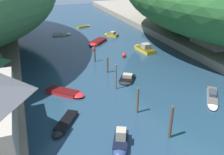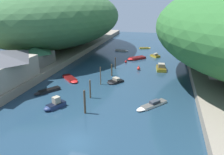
{
  "view_description": "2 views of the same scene",
  "coord_description": "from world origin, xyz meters",
  "px_view_note": "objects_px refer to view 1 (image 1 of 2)",
  "views": [
    {
      "loc": [
        -13.83,
        -10.13,
        16.17
      ],
      "look_at": [
        -2.65,
        20.09,
        1.08
      ],
      "focal_mm": 40.0,
      "sensor_mm": 36.0,
      "label": 1
    },
    {
      "loc": [
        9.65,
        -19.86,
        15.76
      ],
      "look_at": [
        -0.99,
        21.25,
        0.69
      ],
      "focal_mm": 35.0,
      "sensor_mm": 36.0,
      "label": 2
    }
  ],
  "objects_px": {
    "person_on_quay": "(11,130)",
    "boat_yellow_tender": "(64,125)",
    "boat_small_dinghy": "(121,143)",
    "channel_buoy_far": "(94,49)",
    "boat_near_quay": "(111,34)",
    "boat_moored_right": "(144,48)",
    "channel_buoy_near": "(124,55)",
    "boat_open_rowboat": "(67,93)",
    "boat_white_cruiser": "(84,26)",
    "boat_mid_channel": "(127,79)",
    "boat_far_right_bank": "(97,42)",
    "boat_navy_launch": "(62,34)",
    "boat_far_upstream": "(213,98)",
    "right_bank_cottage": "(215,30)"
  },
  "relations": [
    {
      "from": "channel_buoy_near",
      "to": "boat_far_upstream",
      "type": "bearing_deg",
      "value": -76.04
    },
    {
      "from": "boat_far_right_bank",
      "to": "boat_near_quay",
      "type": "bearing_deg",
      "value": -92.51
    },
    {
      "from": "boat_navy_launch",
      "to": "boat_white_cruiser",
      "type": "bearing_deg",
      "value": 138.25
    },
    {
      "from": "boat_far_upstream",
      "to": "channel_buoy_near",
      "type": "relative_size",
      "value": 4.65
    },
    {
      "from": "boat_moored_right",
      "to": "boat_open_rowboat",
      "type": "bearing_deg",
      "value": -151.07
    },
    {
      "from": "boat_far_upstream",
      "to": "boat_small_dinghy",
      "type": "xyz_separation_m",
      "value": [
        -14.47,
        -4.28,
        0.27
      ]
    },
    {
      "from": "boat_far_upstream",
      "to": "person_on_quay",
      "type": "height_order",
      "value": "person_on_quay"
    },
    {
      "from": "person_on_quay",
      "to": "boat_yellow_tender",
      "type": "bearing_deg",
      "value": -84.41
    },
    {
      "from": "right_bank_cottage",
      "to": "person_on_quay",
      "type": "xyz_separation_m",
      "value": [
        -36.43,
        -16.36,
        -1.99
      ]
    },
    {
      "from": "boat_white_cruiser",
      "to": "boat_mid_channel",
      "type": "relative_size",
      "value": 1.06
    },
    {
      "from": "boat_navy_launch",
      "to": "channel_buoy_near",
      "type": "relative_size",
      "value": 3.86
    },
    {
      "from": "boat_navy_launch",
      "to": "channel_buoy_near",
      "type": "bearing_deg",
      "value": 30.84
    },
    {
      "from": "boat_small_dinghy",
      "to": "channel_buoy_far",
      "type": "bearing_deg",
      "value": -74.73
    },
    {
      "from": "boat_mid_channel",
      "to": "channel_buoy_near",
      "type": "distance_m",
      "value": 10.09
    },
    {
      "from": "boat_yellow_tender",
      "to": "channel_buoy_far",
      "type": "relative_size",
      "value": 5.26
    },
    {
      "from": "boat_near_quay",
      "to": "channel_buoy_near",
      "type": "relative_size",
      "value": 2.98
    },
    {
      "from": "boat_navy_launch",
      "to": "boat_far_upstream",
      "type": "bearing_deg",
      "value": 26.71
    },
    {
      "from": "channel_buoy_near",
      "to": "boat_near_quay",
      "type": "bearing_deg",
      "value": 79.24
    },
    {
      "from": "boat_navy_launch",
      "to": "channel_buoy_far",
      "type": "xyz_separation_m",
      "value": [
        3.91,
        -13.8,
        0.16
      ]
    },
    {
      "from": "boat_near_quay",
      "to": "boat_moored_right",
      "type": "height_order",
      "value": "boat_moored_right"
    },
    {
      "from": "boat_white_cruiser",
      "to": "boat_yellow_tender",
      "type": "xyz_separation_m",
      "value": [
        -13.17,
        -42.69,
        0.04
      ]
    },
    {
      "from": "boat_open_rowboat",
      "to": "channel_buoy_near",
      "type": "height_order",
      "value": "channel_buoy_near"
    },
    {
      "from": "right_bank_cottage",
      "to": "boat_far_upstream",
      "type": "height_order",
      "value": "right_bank_cottage"
    },
    {
      "from": "boat_open_rowboat",
      "to": "boat_far_upstream",
      "type": "relative_size",
      "value": 0.93
    },
    {
      "from": "boat_open_rowboat",
      "to": "person_on_quay",
      "type": "relative_size",
      "value": 3.01
    },
    {
      "from": "boat_near_quay",
      "to": "channel_buoy_near",
      "type": "distance_m",
      "value": 14.67
    },
    {
      "from": "boat_small_dinghy",
      "to": "boat_yellow_tender",
      "type": "bearing_deg",
      "value": -22.7
    },
    {
      "from": "right_bank_cottage",
      "to": "boat_far_right_bank",
      "type": "xyz_separation_m",
      "value": [
        -19.34,
        13.2,
        -4.13
      ]
    },
    {
      "from": "boat_navy_launch",
      "to": "channel_buoy_near",
      "type": "xyz_separation_m",
      "value": [
        8.1,
        -19.39,
        0.27
      ]
    },
    {
      "from": "boat_far_right_bank",
      "to": "person_on_quay",
      "type": "height_order",
      "value": "person_on_quay"
    },
    {
      "from": "boat_near_quay",
      "to": "boat_open_rowboat",
      "type": "bearing_deg",
      "value": -165.41
    },
    {
      "from": "boat_yellow_tender",
      "to": "channel_buoy_far",
      "type": "height_order",
      "value": "channel_buoy_far"
    },
    {
      "from": "boat_navy_launch",
      "to": "boat_open_rowboat",
      "type": "height_order",
      "value": "boat_open_rowboat"
    },
    {
      "from": "boat_small_dinghy",
      "to": "channel_buoy_far",
      "type": "relative_size",
      "value": 4.24
    },
    {
      "from": "boat_near_quay",
      "to": "boat_small_dinghy",
      "type": "relative_size",
      "value": 0.92
    },
    {
      "from": "right_bank_cottage",
      "to": "boat_far_upstream",
      "type": "xyz_separation_m",
      "value": [
        -12.54,
        -15.01,
        -4.17
      ]
    },
    {
      "from": "right_bank_cottage",
      "to": "person_on_quay",
      "type": "bearing_deg",
      "value": -155.82
    },
    {
      "from": "boat_near_quay",
      "to": "boat_far_upstream",
      "type": "distance_m",
      "value": 32.83
    },
    {
      "from": "boat_far_right_bank",
      "to": "boat_small_dinghy",
      "type": "bearing_deg",
      "value": 121.6
    },
    {
      "from": "boat_white_cruiser",
      "to": "boat_mid_channel",
      "type": "xyz_separation_m",
      "value": [
        -2.35,
        -34.67,
        0.09
      ]
    },
    {
      "from": "boat_far_upstream",
      "to": "boat_open_rowboat",
      "type": "bearing_deg",
      "value": 14.47
    },
    {
      "from": "boat_navy_launch",
      "to": "boat_small_dinghy",
      "type": "height_order",
      "value": "boat_small_dinghy"
    },
    {
      "from": "boat_moored_right",
      "to": "boat_far_upstream",
      "type": "height_order",
      "value": "boat_moored_right"
    },
    {
      "from": "boat_near_quay",
      "to": "channel_buoy_near",
      "type": "xyz_separation_m",
      "value": [
        -2.74,
        -14.41,
        0.11
      ]
    },
    {
      "from": "boat_navy_launch",
      "to": "boat_open_rowboat",
      "type": "distance_m",
      "value": 30.25
    },
    {
      "from": "boat_far_right_bank",
      "to": "boat_yellow_tender",
      "type": "bearing_deg",
      "value": 110.97
    },
    {
      "from": "boat_open_rowboat",
      "to": "channel_buoy_far",
      "type": "relative_size",
      "value": 5.65
    },
    {
      "from": "boat_small_dinghy",
      "to": "boat_mid_channel",
      "type": "bearing_deg",
      "value": -89.08
    },
    {
      "from": "boat_white_cruiser",
      "to": "boat_near_quay",
      "type": "height_order",
      "value": "boat_near_quay"
    },
    {
      "from": "boat_moored_right",
      "to": "boat_small_dinghy",
      "type": "relative_size",
      "value": 1.52
    }
  ]
}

